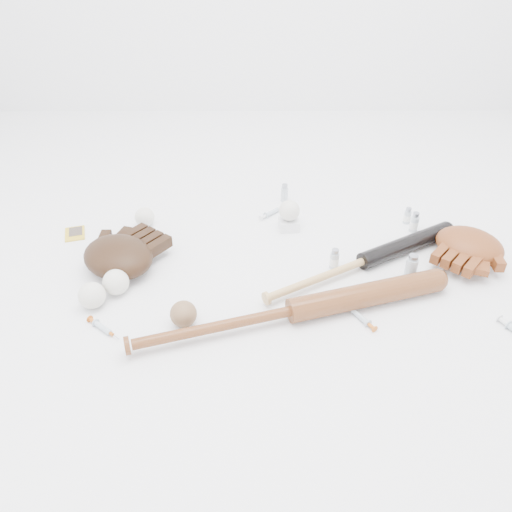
{
  "coord_description": "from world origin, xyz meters",
  "views": [
    {
      "loc": [
        -0.03,
        -1.3,
        0.98
      ],
      "look_at": [
        -0.02,
        -0.01,
        0.06
      ],
      "focal_mm": 35.0,
      "sensor_mm": 36.0,
      "label": 1
    }
  ],
  "objects_px": {
    "bat_dark": "(364,261)",
    "bat_wood": "(293,311)",
    "pedestal": "(289,224)",
    "glove_dark": "(118,256)"
  },
  "relations": [
    {
      "from": "bat_dark",
      "to": "bat_wood",
      "type": "relative_size",
      "value": 0.8
    },
    {
      "from": "bat_wood",
      "to": "pedestal",
      "type": "relative_size",
      "value": 14.21
    },
    {
      "from": "bat_wood",
      "to": "pedestal",
      "type": "xyz_separation_m",
      "value": [
        0.02,
        0.49,
        -0.02
      ]
    },
    {
      "from": "glove_dark",
      "to": "pedestal",
      "type": "height_order",
      "value": "glove_dark"
    },
    {
      "from": "bat_wood",
      "to": "bat_dark",
      "type": "bearing_deg",
      "value": 28.05
    },
    {
      "from": "bat_wood",
      "to": "glove_dark",
      "type": "xyz_separation_m",
      "value": [
        -0.54,
        0.24,
        0.02
      ]
    },
    {
      "from": "bat_wood",
      "to": "pedestal",
      "type": "bearing_deg",
      "value": 71.0
    },
    {
      "from": "bat_dark",
      "to": "pedestal",
      "type": "height_order",
      "value": "bat_dark"
    },
    {
      "from": "bat_dark",
      "to": "glove_dark",
      "type": "distance_m",
      "value": 0.79
    },
    {
      "from": "glove_dark",
      "to": "pedestal",
      "type": "xyz_separation_m",
      "value": [
        0.56,
        0.25,
        -0.03
      ]
    }
  ]
}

